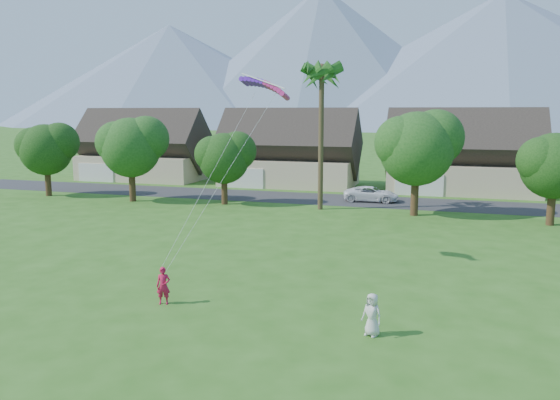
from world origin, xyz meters
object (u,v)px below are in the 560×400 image
at_px(parked_car, 371,194).
at_px(watcher, 372,315).
at_px(parafoil_kite, 266,84).
at_px(kite_flyer, 163,286).

bearing_deg(parked_car, watcher, -174.61).
bearing_deg(parafoil_kite, kite_flyer, -101.34).
bearing_deg(watcher, parked_car, 121.02).
bearing_deg(kite_flyer, parked_car, 63.23).
bearing_deg(kite_flyer, parafoil_kite, 55.14).
height_order(kite_flyer, parafoil_kite, parafoil_kite).
relative_size(watcher, parked_car, 0.33).
distance_m(kite_flyer, watcher, 9.31).
bearing_deg(parked_car, parafoil_kite, 171.07).
bearing_deg(kite_flyer, watcher, -22.09).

